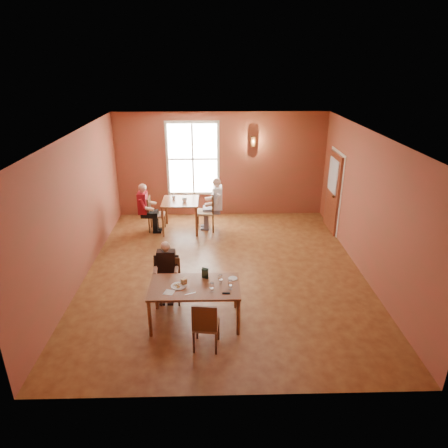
{
  "coord_description": "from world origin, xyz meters",
  "views": [
    {
      "loc": [
        -0.21,
        -7.71,
        4.37
      ],
      "look_at": [
        0.0,
        0.2,
        1.05
      ],
      "focal_mm": 32.0,
      "sensor_mm": 36.0,
      "label": 1
    }
  ],
  "objects_px": {
    "main_table": "(195,304)",
    "diner_main": "(170,276)",
    "second_table": "(181,215)",
    "diner_white": "(206,206)",
    "chair_diner_white": "(205,211)",
    "chair_diner_main": "(170,282)",
    "chair_empty": "(206,324)",
    "diner_maroon": "(155,208)",
    "chair_diner_maroon": "(157,214)"
  },
  "relations": [
    {
      "from": "main_table",
      "to": "diner_main",
      "type": "bearing_deg",
      "value": 128.88
    },
    {
      "from": "chair_diner_white",
      "to": "diner_white",
      "type": "bearing_deg",
      "value": -90.0
    },
    {
      "from": "second_table",
      "to": "diner_white",
      "type": "xyz_separation_m",
      "value": [
        0.68,
        0.0,
        0.27
      ]
    },
    {
      "from": "main_table",
      "to": "chair_diner_white",
      "type": "distance_m",
      "value": 4.11
    },
    {
      "from": "diner_maroon",
      "to": "chair_diner_white",
      "type": "bearing_deg",
      "value": 90.0
    },
    {
      "from": "chair_diner_main",
      "to": "chair_empty",
      "type": "xyz_separation_m",
      "value": [
        0.7,
        -1.33,
        0.02
      ]
    },
    {
      "from": "chair_diner_main",
      "to": "diner_maroon",
      "type": "xyz_separation_m",
      "value": [
        -0.73,
        3.46,
        0.22
      ]
    },
    {
      "from": "main_table",
      "to": "diner_main",
      "type": "height_order",
      "value": "diner_main"
    },
    {
      "from": "diner_white",
      "to": "chair_diner_maroon",
      "type": "distance_m",
      "value": 1.35
    },
    {
      "from": "diner_white",
      "to": "diner_maroon",
      "type": "bearing_deg",
      "value": 90.0
    },
    {
      "from": "diner_main",
      "to": "diner_white",
      "type": "distance_m",
      "value": 3.55
    },
    {
      "from": "chair_diner_main",
      "to": "diner_white",
      "type": "xyz_separation_m",
      "value": [
        0.63,
        3.46,
        0.27
      ]
    },
    {
      "from": "second_table",
      "to": "chair_diner_main",
      "type": "bearing_deg",
      "value": -89.19
    },
    {
      "from": "chair_diner_main",
      "to": "chair_diner_maroon",
      "type": "height_order",
      "value": "chair_diner_maroon"
    },
    {
      "from": "chair_diner_white",
      "to": "diner_maroon",
      "type": "height_order",
      "value": "diner_maroon"
    },
    {
      "from": "chair_empty",
      "to": "diner_maroon",
      "type": "distance_m",
      "value": 5.0
    },
    {
      "from": "main_table",
      "to": "chair_empty",
      "type": "bearing_deg",
      "value": -73.25
    },
    {
      "from": "chair_diner_main",
      "to": "second_table",
      "type": "height_order",
      "value": "chair_diner_main"
    },
    {
      "from": "second_table",
      "to": "chair_empty",
      "type": "bearing_deg",
      "value": -81.05
    },
    {
      "from": "chair_diner_main",
      "to": "chair_empty",
      "type": "height_order",
      "value": "chair_empty"
    },
    {
      "from": "main_table",
      "to": "chair_diner_maroon",
      "type": "height_order",
      "value": "chair_diner_maroon"
    },
    {
      "from": "chair_empty",
      "to": "diner_white",
      "type": "distance_m",
      "value": 4.79
    },
    {
      "from": "diner_main",
      "to": "chair_diner_white",
      "type": "relative_size",
      "value": 1.04
    },
    {
      "from": "chair_diner_white",
      "to": "chair_diner_maroon",
      "type": "height_order",
      "value": "chair_diner_white"
    },
    {
      "from": "second_table",
      "to": "main_table",
      "type": "bearing_deg",
      "value": -82.38
    },
    {
      "from": "main_table",
      "to": "second_table",
      "type": "relative_size",
      "value": 1.63
    },
    {
      "from": "second_table",
      "to": "chair_diner_white",
      "type": "distance_m",
      "value": 0.66
    },
    {
      "from": "diner_white",
      "to": "main_table",
      "type": "bearing_deg",
      "value": 178.18
    },
    {
      "from": "chair_empty",
      "to": "chair_diner_white",
      "type": "distance_m",
      "value": 4.79
    },
    {
      "from": "chair_diner_white",
      "to": "chair_diner_maroon",
      "type": "xyz_separation_m",
      "value": [
        -1.3,
        0.0,
        -0.07
      ]
    },
    {
      "from": "second_table",
      "to": "chair_diner_white",
      "type": "relative_size",
      "value": 0.88
    },
    {
      "from": "chair_diner_white",
      "to": "main_table",
      "type": "bearing_deg",
      "value": 178.59
    },
    {
      "from": "main_table",
      "to": "chair_diner_maroon",
      "type": "distance_m",
      "value": 4.28
    },
    {
      "from": "main_table",
      "to": "diner_maroon",
      "type": "bearing_deg",
      "value": 106.66
    },
    {
      "from": "diner_main",
      "to": "diner_maroon",
      "type": "height_order",
      "value": "diner_maroon"
    },
    {
      "from": "chair_empty",
      "to": "main_table",
      "type": "bearing_deg",
      "value": 113.3
    },
    {
      "from": "chair_diner_main",
      "to": "chair_empty",
      "type": "relative_size",
      "value": 0.96
    },
    {
      "from": "diner_maroon",
      "to": "chair_diner_maroon",
      "type": "bearing_deg",
      "value": 90.0
    },
    {
      "from": "chair_empty",
      "to": "chair_diner_maroon",
      "type": "height_order",
      "value": "chair_diner_maroon"
    },
    {
      "from": "main_table",
      "to": "chair_empty",
      "type": "height_order",
      "value": "chair_empty"
    },
    {
      "from": "chair_diner_main",
      "to": "chair_diner_white",
      "type": "bearing_deg",
      "value": -99.86
    },
    {
      "from": "chair_diner_white",
      "to": "diner_white",
      "type": "xyz_separation_m",
      "value": [
        0.03,
        0.0,
        0.15
      ]
    },
    {
      "from": "diner_main",
      "to": "chair_empty",
      "type": "bearing_deg",
      "value": 118.47
    },
    {
      "from": "chair_diner_white",
      "to": "diner_main",
      "type": "bearing_deg",
      "value": 170.22
    },
    {
      "from": "chair_diner_white",
      "to": "diner_white",
      "type": "relative_size",
      "value": 0.78
    },
    {
      "from": "main_table",
      "to": "diner_white",
      "type": "height_order",
      "value": "diner_white"
    },
    {
      "from": "chair_empty",
      "to": "second_table",
      "type": "xyz_separation_m",
      "value": [
        -0.75,
        4.79,
        -0.02
      ]
    },
    {
      "from": "diner_main",
      "to": "chair_diner_white",
      "type": "bearing_deg",
      "value": -99.78
    },
    {
      "from": "second_table",
      "to": "diner_maroon",
      "type": "bearing_deg",
      "value": 180.0
    },
    {
      "from": "main_table",
      "to": "chair_diner_main",
      "type": "bearing_deg",
      "value": 127.57
    }
  ]
}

